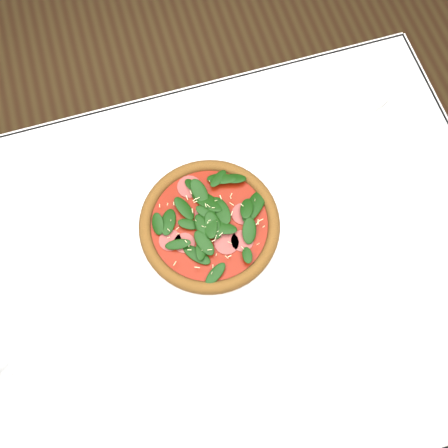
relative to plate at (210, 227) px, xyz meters
name	(u,v)px	position (x,y,z in m)	size (l,w,h in m)	color
ground	(205,330)	(-0.06, -0.09, -0.76)	(6.00, 6.00, 0.00)	brown
dining_table	(194,290)	(-0.06, -0.09, -0.11)	(1.21, 0.81, 0.75)	white
plate	(210,227)	(0.00, 0.00, 0.00)	(0.31, 0.31, 0.01)	silver
pizza	(209,224)	(0.00, 0.00, 0.02)	(0.33, 0.33, 0.03)	#8E5C22
saucer_far	(356,81)	(0.39, 0.22, 0.00)	(0.16, 0.16, 0.01)	silver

